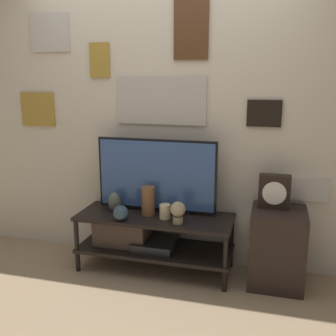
{
  "coord_description": "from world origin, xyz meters",
  "views": [
    {
      "loc": [
        0.95,
        -2.78,
        1.67
      ],
      "look_at": [
        0.12,
        0.29,
        0.93
      ],
      "focal_mm": 42.0,
      "sensor_mm": 36.0,
      "label": 1
    }
  ],
  "objects_px": {
    "television": "(156,175)",
    "vase_urn_stoneware": "(115,202)",
    "vase_round_glass": "(121,213)",
    "decorative_bust": "(178,211)",
    "vase_tall_ceramic": "(148,201)",
    "mantel_clock": "(274,191)",
    "candle_jar": "(165,211)"
  },
  "relations": [
    {
      "from": "television",
      "to": "candle_jar",
      "type": "distance_m",
      "value": 0.33
    },
    {
      "from": "vase_urn_stoneware",
      "to": "decorative_bust",
      "type": "height_order",
      "value": "decorative_bust"
    },
    {
      "from": "mantel_clock",
      "to": "vase_tall_ceramic",
      "type": "bearing_deg",
      "value": -175.79
    },
    {
      "from": "vase_tall_ceramic",
      "to": "mantel_clock",
      "type": "height_order",
      "value": "mantel_clock"
    },
    {
      "from": "vase_round_glass",
      "to": "television",
      "type": "bearing_deg",
      "value": 52.22
    },
    {
      "from": "television",
      "to": "mantel_clock",
      "type": "distance_m",
      "value": 1.0
    },
    {
      "from": "vase_tall_ceramic",
      "to": "vase_urn_stoneware",
      "type": "relative_size",
      "value": 1.43
    },
    {
      "from": "vase_round_glass",
      "to": "mantel_clock",
      "type": "distance_m",
      "value": 1.27
    },
    {
      "from": "television",
      "to": "vase_tall_ceramic",
      "type": "height_order",
      "value": "television"
    },
    {
      "from": "television",
      "to": "vase_round_glass",
      "type": "distance_m",
      "value": 0.46
    },
    {
      "from": "candle_jar",
      "to": "mantel_clock",
      "type": "bearing_deg",
      "value": 8.31
    },
    {
      "from": "vase_urn_stoneware",
      "to": "decorative_bust",
      "type": "relative_size",
      "value": 0.95
    },
    {
      "from": "television",
      "to": "mantel_clock",
      "type": "xyz_separation_m",
      "value": [
        1.0,
        -0.02,
        -0.07
      ]
    },
    {
      "from": "television",
      "to": "vase_round_glass",
      "type": "bearing_deg",
      "value": -127.78
    },
    {
      "from": "vase_tall_ceramic",
      "to": "candle_jar",
      "type": "distance_m",
      "value": 0.18
    },
    {
      "from": "mantel_clock",
      "to": "candle_jar",
      "type": "bearing_deg",
      "value": -171.69
    },
    {
      "from": "vase_round_glass",
      "to": "mantel_clock",
      "type": "relative_size",
      "value": 0.47
    },
    {
      "from": "television",
      "to": "vase_tall_ceramic",
      "type": "distance_m",
      "value": 0.24
    },
    {
      "from": "television",
      "to": "vase_urn_stoneware",
      "type": "distance_m",
      "value": 0.45
    },
    {
      "from": "candle_jar",
      "to": "mantel_clock",
      "type": "relative_size",
      "value": 0.44
    },
    {
      "from": "vase_round_glass",
      "to": "decorative_bust",
      "type": "xyz_separation_m",
      "value": [
        0.48,
        0.06,
        0.04
      ]
    },
    {
      "from": "vase_tall_ceramic",
      "to": "decorative_bust",
      "type": "relative_size",
      "value": 1.36
    },
    {
      "from": "vase_urn_stoneware",
      "to": "mantel_clock",
      "type": "bearing_deg",
      "value": 3.38
    },
    {
      "from": "vase_round_glass",
      "to": "vase_urn_stoneware",
      "type": "bearing_deg",
      "value": 125.06
    },
    {
      "from": "television",
      "to": "vase_urn_stoneware",
      "type": "relative_size",
      "value": 6.07
    },
    {
      "from": "vase_tall_ceramic",
      "to": "candle_jar",
      "type": "relative_size",
      "value": 2.05
    },
    {
      "from": "television",
      "to": "vase_round_glass",
      "type": "xyz_separation_m",
      "value": [
        -0.23,
        -0.29,
        -0.27
      ]
    },
    {
      "from": "vase_tall_ceramic",
      "to": "decorative_bust",
      "type": "height_order",
      "value": "vase_tall_ceramic"
    },
    {
      "from": "decorative_bust",
      "to": "mantel_clock",
      "type": "bearing_deg",
      "value": 15.94
    },
    {
      "from": "vase_urn_stoneware",
      "to": "vase_round_glass",
      "type": "height_order",
      "value": "vase_urn_stoneware"
    },
    {
      "from": "vase_round_glass",
      "to": "decorative_bust",
      "type": "height_order",
      "value": "decorative_bust"
    },
    {
      "from": "vase_round_glass",
      "to": "mantel_clock",
      "type": "height_order",
      "value": "mantel_clock"
    }
  ]
}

